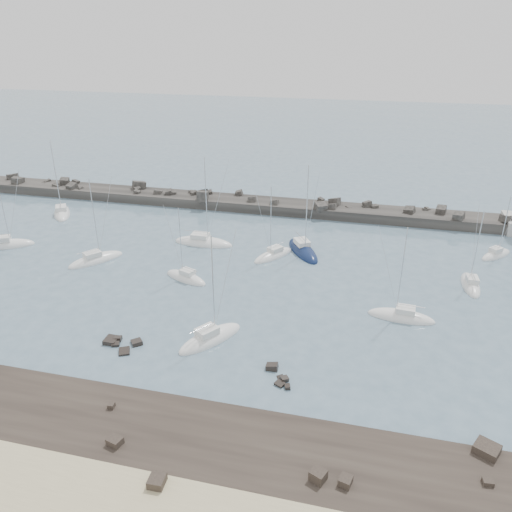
{
  "coord_description": "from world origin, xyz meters",
  "views": [
    {
      "loc": [
        21.0,
        -50.46,
        32.1
      ],
      "look_at": [
        5.71,
        12.0,
        2.35
      ],
      "focal_mm": 35.0,
      "sensor_mm": 36.0,
      "label": 1
    }
  ],
  "objects_px": {
    "sailboat_0": "(6,246)",
    "sailboat_8": "(303,251)",
    "sailboat_12": "(496,255)",
    "sailboat_9": "(401,317)",
    "sailboat_1": "(62,213)",
    "sailboat_7": "(210,339)",
    "sailboat_3": "(96,260)",
    "sailboat_5": "(186,278)",
    "sailboat_10": "(470,285)",
    "sailboat_4": "(203,243)",
    "sailboat_6": "(273,256)"
  },
  "relations": [
    {
      "from": "sailboat_6",
      "to": "sailboat_12",
      "type": "xyz_separation_m",
      "value": [
        33.12,
        8.24,
        0.01
      ]
    },
    {
      "from": "sailboat_10",
      "to": "sailboat_3",
      "type": "bearing_deg",
      "value": -174.75
    },
    {
      "from": "sailboat_1",
      "to": "sailboat_3",
      "type": "xyz_separation_m",
      "value": [
        16.92,
        -17.11,
        -0.01
      ]
    },
    {
      "from": "sailboat_9",
      "to": "sailboat_6",
      "type": "bearing_deg",
      "value": 143.76
    },
    {
      "from": "sailboat_6",
      "to": "sailboat_7",
      "type": "distance_m",
      "value": 23.68
    },
    {
      "from": "sailboat_0",
      "to": "sailboat_9",
      "type": "distance_m",
      "value": 61.34
    },
    {
      "from": "sailboat_1",
      "to": "sailboat_7",
      "type": "height_order",
      "value": "sailboat_1"
    },
    {
      "from": "sailboat_12",
      "to": "sailboat_8",
      "type": "bearing_deg",
      "value": -169.29
    },
    {
      "from": "sailboat_8",
      "to": "sailboat_10",
      "type": "relative_size",
      "value": 1.31
    },
    {
      "from": "sailboat_6",
      "to": "sailboat_9",
      "type": "xyz_separation_m",
      "value": [
        18.68,
        -13.69,
        0.01
      ]
    },
    {
      "from": "sailboat_5",
      "to": "sailboat_10",
      "type": "height_order",
      "value": "sailboat_10"
    },
    {
      "from": "sailboat_7",
      "to": "sailboat_4",
      "type": "bearing_deg",
      "value": 110.85
    },
    {
      "from": "sailboat_0",
      "to": "sailboat_9",
      "type": "relative_size",
      "value": 1.07
    },
    {
      "from": "sailboat_8",
      "to": "sailboat_12",
      "type": "height_order",
      "value": "sailboat_8"
    },
    {
      "from": "sailboat_3",
      "to": "sailboat_5",
      "type": "relative_size",
      "value": 1.2
    },
    {
      "from": "sailboat_4",
      "to": "sailboat_5",
      "type": "xyz_separation_m",
      "value": [
        1.76,
        -12.31,
        -0.0
      ]
    },
    {
      "from": "sailboat_4",
      "to": "sailboat_7",
      "type": "xyz_separation_m",
      "value": [
        9.76,
        -25.62,
        0.01
      ]
    },
    {
      "from": "sailboat_1",
      "to": "sailboat_7",
      "type": "distance_m",
      "value": 51.83
    },
    {
      "from": "sailboat_3",
      "to": "sailboat_4",
      "type": "height_order",
      "value": "sailboat_4"
    },
    {
      "from": "sailboat_3",
      "to": "sailboat_12",
      "type": "relative_size",
      "value": 1.29
    },
    {
      "from": "sailboat_0",
      "to": "sailboat_7",
      "type": "bearing_deg",
      "value": -23.13
    },
    {
      "from": "sailboat_8",
      "to": "sailboat_12",
      "type": "distance_m",
      "value": 29.51
    },
    {
      "from": "sailboat_1",
      "to": "sailboat_6",
      "type": "xyz_separation_m",
      "value": [
        42.46,
        -9.15,
        -0.01
      ]
    },
    {
      "from": "sailboat_4",
      "to": "sailboat_10",
      "type": "height_order",
      "value": "sailboat_4"
    },
    {
      "from": "sailboat_1",
      "to": "sailboat_4",
      "type": "relative_size",
      "value": 0.95
    },
    {
      "from": "sailboat_3",
      "to": "sailboat_6",
      "type": "distance_m",
      "value": 26.75
    },
    {
      "from": "sailboat_5",
      "to": "sailboat_7",
      "type": "distance_m",
      "value": 15.53
    },
    {
      "from": "sailboat_6",
      "to": "sailboat_5",
      "type": "bearing_deg",
      "value": -135.0
    },
    {
      "from": "sailboat_4",
      "to": "sailboat_7",
      "type": "relative_size",
      "value": 1.13
    },
    {
      "from": "sailboat_1",
      "to": "sailboat_5",
      "type": "height_order",
      "value": "sailboat_1"
    },
    {
      "from": "sailboat_0",
      "to": "sailboat_12",
      "type": "bearing_deg",
      "value": 11.06
    },
    {
      "from": "sailboat_5",
      "to": "sailboat_12",
      "type": "bearing_deg",
      "value": 23.09
    },
    {
      "from": "sailboat_0",
      "to": "sailboat_8",
      "type": "distance_m",
      "value": 47.28
    },
    {
      "from": "sailboat_0",
      "to": "sailboat_5",
      "type": "relative_size",
      "value": 1.2
    },
    {
      "from": "sailboat_3",
      "to": "sailboat_9",
      "type": "height_order",
      "value": "sailboat_3"
    },
    {
      "from": "sailboat_4",
      "to": "sailboat_7",
      "type": "bearing_deg",
      "value": -69.15
    },
    {
      "from": "sailboat_9",
      "to": "sailboat_12",
      "type": "xyz_separation_m",
      "value": [
        14.44,
        21.93,
        0.0
      ]
    },
    {
      "from": "sailboat_5",
      "to": "sailboat_9",
      "type": "height_order",
      "value": "sailboat_9"
    },
    {
      "from": "sailboat_1",
      "to": "sailboat_8",
      "type": "distance_m",
      "value": 47.02
    },
    {
      "from": "sailboat_7",
      "to": "sailboat_3",
      "type": "bearing_deg",
      "value": 146.15
    },
    {
      "from": "sailboat_8",
      "to": "sailboat_9",
      "type": "height_order",
      "value": "sailboat_8"
    },
    {
      "from": "sailboat_5",
      "to": "sailboat_9",
      "type": "bearing_deg",
      "value": -6.76
    },
    {
      "from": "sailboat_8",
      "to": "sailboat_3",
      "type": "bearing_deg",
      "value": -160.15
    },
    {
      "from": "sailboat_1",
      "to": "sailboat_9",
      "type": "xyz_separation_m",
      "value": [
        61.14,
        -22.84,
        -0.0
      ]
    },
    {
      "from": "sailboat_0",
      "to": "sailboat_4",
      "type": "height_order",
      "value": "sailboat_4"
    },
    {
      "from": "sailboat_8",
      "to": "sailboat_10",
      "type": "bearing_deg",
      "value": -13.67
    },
    {
      "from": "sailboat_3",
      "to": "sailboat_8",
      "type": "height_order",
      "value": "sailboat_8"
    },
    {
      "from": "sailboat_4",
      "to": "sailboat_12",
      "type": "relative_size",
      "value": 1.47
    },
    {
      "from": "sailboat_8",
      "to": "sailboat_7",
      "type": "bearing_deg",
      "value": -103.63
    },
    {
      "from": "sailboat_9",
      "to": "sailboat_10",
      "type": "relative_size",
      "value": 1.1
    }
  ]
}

